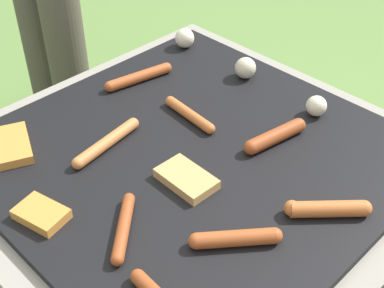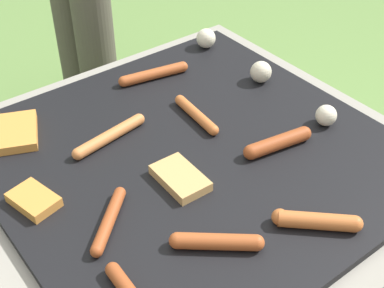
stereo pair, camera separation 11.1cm
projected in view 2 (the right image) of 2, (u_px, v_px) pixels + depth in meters
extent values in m
plane|color=#608442|center=(192.00, 274.00, 1.37)|extent=(14.00, 14.00, 0.00)
cube|color=gray|center=(192.00, 222.00, 1.25)|extent=(0.90, 0.90, 0.39)
cube|color=black|center=(192.00, 155.00, 1.13)|extent=(0.80, 0.80, 0.02)
cylinder|color=#4C473D|center=(90.00, 1.00, 1.65)|extent=(0.13, 0.13, 0.87)
cylinder|color=#93421E|center=(278.00, 143.00, 1.12)|extent=(0.05, 0.14, 0.03)
sphere|color=#93421E|center=(304.00, 133.00, 1.14)|extent=(0.03, 0.03, 0.03)
sphere|color=#93421E|center=(251.00, 152.00, 1.09)|extent=(0.03, 0.03, 0.03)
cylinder|color=#C6753D|center=(110.00, 136.00, 1.14)|extent=(0.05, 0.17, 0.03)
sphere|color=#C6753D|center=(139.00, 119.00, 1.19)|extent=(0.03, 0.03, 0.03)
sphere|color=#C6753D|center=(78.00, 154.00, 1.09)|extent=(0.03, 0.03, 0.03)
cylinder|color=#A34C23|center=(217.00, 242.00, 0.91)|extent=(0.11, 0.12, 0.03)
sphere|color=#A34C23|center=(177.00, 241.00, 0.91)|extent=(0.03, 0.03, 0.03)
sphere|color=#A34C23|center=(256.00, 243.00, 0.91)|extent=(0.03, 0.03, 0.03)
cylinder|color=#A34C23|center=(154.00, 74.00, 1.34)|extent=(0.06, 0.16, 0.03)
sphere|color=#A34C23|center=(183.00, 67.00, 1.37)|extent=(0.03, 0.03, 0.03)
sphere|color=#A34C23|center=(124.00, 81.00, 1.31)|extent=(0.03, 0.03, 0.03)
cylinder|color=#B7602D|center=(316.00, 221.00, 0.94)|extent=(0.11, 0.12, 0.03)
sphere|color=#B7602D|center=(355.00, 224.00, 0.94)|extent=(0.03, 0.03, 0.03)
sphere|color=#B7602D|center=(278.00, 218.00, 0.95)|extent=(0.03, 0.03, 0.03)
cylinder|color=#93421E|center=(109.00, 220.00, 0.95)|extent=(0.11, 0.12, 0.02)
sphere|color=#93421E|center=(120.00, 193.00, 1.01)|extent=(0.02, 0.02, 0.02)
sphere|color=#93421E|center=(97.00, 251.00, 0.90)|extent=(0.02, 0.02, 0.02)
cylinder|color=#B7602D|center=(196.00, 115.00, 1.20)|extent=(0.14, 0.04, 0.02)
sphere|color=#B7602D|center=(180.00, 100.00, 1.25)|extent=(0.02, 0.02, 0.02)
sphere|color=#B7602D|center=(214.00, 130.00, 1.16)|extent=(0.02, 0.02, 0.02)
sphere|color=#93421E|center=(113.00, 270.00, 0.86)|extent=(0.02, 0.02, 0.02)
cube|color=#D18438|center=(34.00, 200.00, 0.99)|extent=(0.10, 0.08, 0.02)
cube|color=#D18438|center=(16.00, 132.00, 1.16)|extent=(0.15, 0.13, 0.02)
cube|color=tan|center=(180.00, 178.00, 1.04)|extent=(0.12, 0.07, 0.02)
sphere|color=beige|center=(206.00, 38.00, 1.46)|extent=(0.05, 0.05, 0.05)
sphere|color=beige|center=(261.00, 72.00, 1.32)|extent=(0.05, 0.05, 0.05)
sphere|color=beige|center=(326.00, 115.00, 1.18)|extent=(0.05, 0.05, 0.05)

